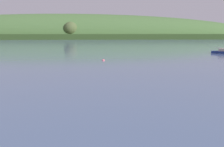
# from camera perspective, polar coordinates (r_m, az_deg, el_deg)

# --- Properties ---
(far_shoreline_hill) EXTENTS (546.67, 95.93, 50.55)m
(far_shoreline_hill) POSITION_cam_1_polar(r_m,az_deg,el_deg) (272.94, -9.95, 7.61)
(far_shoreline_hill) COLOR #314A21
(far_shoreline_hill) RESTS_ON ground
(mooring_buoy_off_fishing_boat) EXTENTS (0.66, 0.66, 0.74)m
(mooring_buoy_off_fishing_boat) POSITION_cam_1_polar(r_m,az_deg,el_deg) (60.22, -1.91, 2.87)
(mooring_buoy_off_fishing_boat) COLOR #E06675
(mooring_buoy_off_fishing_boat) RESTS_ON ground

